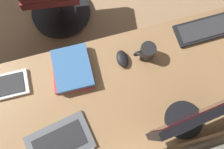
% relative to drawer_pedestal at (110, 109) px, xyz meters
% --- Properties ---
extents(desk, '(2.22, 0.68, 0.73)m').
position_rel_drawer_pedestal_xyz_m(desk, '(-0.03, -0.03, 0.32)').
color(desk, '#936D47').
rests_on(desk, ground).
extents(drawer_pedestal, '(0.40, 0.51, 0.69)m').
position_rel_drawer_pedestal_xyz_m(drawer_pedestal, '(0.00, 0.00, 0.00)').
color(drawer_pedestal, '#936D47').
rests_on(drawer_pedestal, ground).
extents(monitor_primary, '(0.46, 0.20, 0.41)m').
position_rel_drawer_pedestal_xyz_m(monitor_primary, '(-0.34, 0.20, 0.62)').
color(monitor_primary, black).
rests_on(monitor_primary, desk).
extents(keyboard_main, '(0.42, 0.14, 0.02)m').
position_rel_drawer_pedestal_xyz_m(keyboard_main, '(-0.68, -0.25, 0.39)').
color(keyboard_main, black).
rests_on(keyboard_main, desk).
extents(mouse_main, '(0.06, 0.10, 0.03)m').
position_rel_drawer_pedestal_xyz_m(mouse_main, '(-0.13, -0.20, 0.40)').
color(mouse_main, black).
rests_on(mouse_main, desk).
extents(book_stack_near, '(0.23, 0.26, 0.05)m').
position_rel_drawer_pedestal_xyz_m(book_stack_near, '(0.15, -0.22, 0.41)').
color(book_stack_near, '#B2383D').
rests_on(book_stack_near, desk).
extents(coffee_mug, '(0.12, 0.08, 0.09)m').
position_rel_drawer_pedestal_xyz_m(coffee_mug, '(-0.27, -0.20, 0.43)').
color(coffee_mug, black).
rests_on(coffee_mug, desk).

